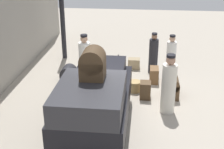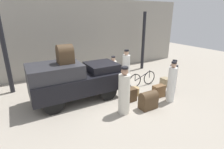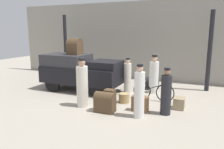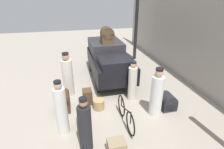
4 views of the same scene
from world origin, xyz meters
name	(u,v)px [view 4 (image 4 of 4)]	position (x,y,z in m)	size (l,w,h in m)	color
ground_plane	(106,93)	(0.00, 0.00, 0.00)	(30.00, 30.00, 0.00)	#A89E8E
station_building_facade	(199,36)	(0.00, 4.08, 2.25)	(16.00, 0.15, 4.50)	gray
canopy_pillar_left	(136,30)	(-3.94, 2.73, 1.88)	(0.20, 0.20, 3.76)	black
truck	(109,59)	(-1.56, 0.45, 0.97)	(3.79, 1.72, 1.72)	black
bicycle	(126,114)	(2.04, 0.20, 0.38)	(1.70, 0.04, 0.79)	black
wicker_basket	(99,104)	(1.02, -0.50, 0.19)	(0.42, 0.42, 0.37)	tan
porter_with_bicycle	(132,82)	(0.68, 0.91, 0.74)	(0.34, 0.34, 1.62)	silver
conductor_in_dark_uniform	(157,94)	(1.79, 1.37, 0.80)	(0.42, 0.42, 1.76)	white
porter_carrying_trunk	(68,76)	(-0.27, -1.54, 0.84)	(0.43, 0.43, 1.85)	silver
porter_standing_middle	(61,110)	(2.00, -1.75, 0.82)	(0.34, 0.34, 1.77)	white
porter_lifting_near_truck	(85,127)	(2.76, -1.14, 0.74)	(0.35, 0.35, 1.62)	#232328
suitcase_small_leather	(82,120)	(1.87, -1.18, 0.27)	(0.57, 0.31, 0.55)	brown
trunk_wicker_pale	(117,147)	(3.13, -0.39, 0.21)	(0.38, 0.47, 0.42)	#9E8966
trunk_large_brown	(87,97)	(0.56, -0.86, 0.29)	(0.40, 0.35, 0.57)	#4C3823
trunk_umber_medium	(64,100)	(0.76, -1.74, 0.37)	(0.70, 0.44, 0.73)	#4C3823
trunk_barrel_dark	(167,102)	(1.60, 1.96, 0.27)	(0.56, 0.54, 0.60)	#232328
trunk_on_truck_roof	(107,35)	(-1.83, 0.45, 2.09)	(0.61, 0.58, 0.76)	#4C3823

